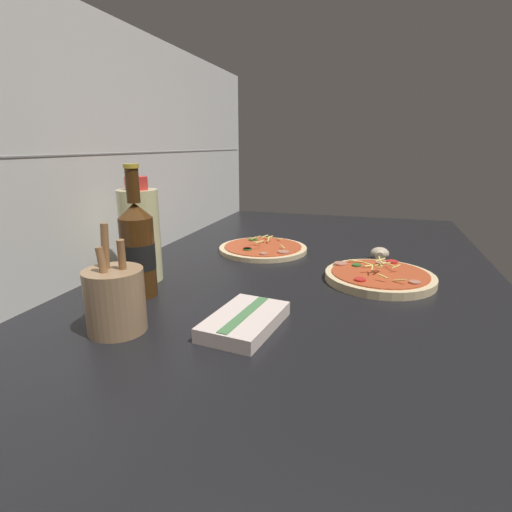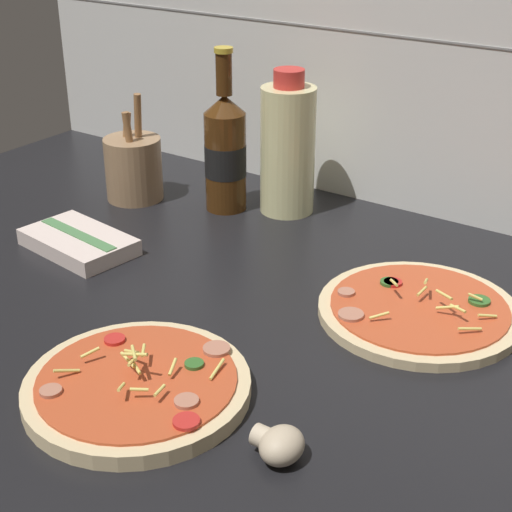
% 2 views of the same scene
% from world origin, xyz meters
% --- Properties ---
extents(counter_slab, '(1.60, 0.90, 0.03)m').
position_xyz_m(counter_slab, '(0.00, 0.00, 0.01)').
color(counter_slab, black).
rests_on(counter_slab, ground).
extents(tile_backsplash, '(1.60, 0.01, 0.60)m').
position_xyz_m(tile_backsplash, '(0.00, 0.45, 0.30)').
color(tile_backsplash, white).
rests_on(tile_backsplash, ground).
extents(pizza_near, '(0.24, 0.24, 0.05)m').
position_xyz_m(pizza_near, '(-0.04, -0.17, 0.04)').
color(pizza_near, beige).
rests_on(pizza_near, counter_slab).
extents(pizza_far, '(0.25, 0.25, 0.05)m').
position_xyz_m(pizza_far, '(0.13, 0.15, 0.03)').
color(pizza_far, beige).
rests_on(pizza_far, counter_slab).
extents(beer_bottle, '(0.07, 0.07, 0.26)m').
position_xyz_m(beer_bottle, '(-0.27, 0.29, 0.12)').
color(beer_bottle, '#47280F').
rests_on(beer_bottle, counter_slab).
extents(oil_bottle, '(0.09, 0.09, 0.23)m').
position_xyz_m(oil_bottle, '(-0.18, 0.34, 0.13)').
color(oil_bottle, beige).
rests_on(oil_bottle, counter_slab).
extents(mushroom_left, '(0.05, 0.05, 0.03)m').
position_xyz_m(mushroom_left, '(0.14, -0.17, 0.04)').
color(mushroom_left, beige).
rests_on(mushroom_left, counter_slab).
extents(utensil_crock, '(0.09, 0.09, 0.18)m').
position_xyz_m(utensil_crock, '(-0.42, 0.24, 0.08)').
color(utensil_crock, '#9E7A56').
rests_on(utensil_crock, counter_slab).
extents(dish_towel, '(0.18, 0.12, 0.03)m').
position_xyz_m(dish_towel, '(-0.35, 0.04, 0.04)').
color(dish_towel, beige).
rests_on(dish_towel, counter_slab).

